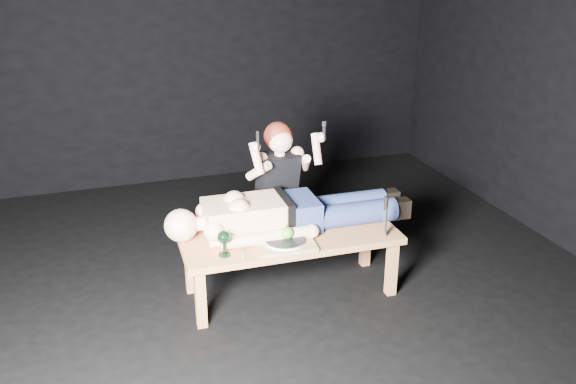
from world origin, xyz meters
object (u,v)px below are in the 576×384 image
(lying_man, at_px, (291,208))
(goblet, at_px, (224,243))
(table, at_px, (290,264))
(carving_knife, at_px, (385,217))
(serving_tray, at_px, (285,244))
(kneeling_woman, at_px, (274,190))

(lying_man, xyz_separation_m, goblet, (-0.54, -0.27, -0.06))
(table, distance_m, carving_knife, 0.74)
(table, relative_size, carving_knife, 5.08)
(lying_man, relative_size, carving_knife, 5.51)
(serving_tray, relative_size, goblet, 2.26)
(carving_knife, bearing_deg, serving_tray, 174.22)
(table, height_order, carving_knife, carving_knife)
(table, relative_size, goblet, 8.63)
(serving_tray, xyz_separation_m, goblet, (-0.41, -0.01, 0.07))
(table, bearing_deg, lying_man, 69.35)
(table, distance_m, serving_tray, 0.28)
(kneeling_woman, xyz_separation_m, goblet, (-0.54, -0.67, -0.04))
(goblet, distance_m, carving_knife, 1.10)
(table, xyz_separation_m, carving_knife, (0.60, -0.22, 0.37))
(carving_knife, bearing_deg, kneeling_woman, 128.15)
(table, bearing_deg, goblet, -162.52)
(table, bearing_deg, carving_knife, -18.67)
(lying_man, relative_size, serving_tray, 4.14)
(kneeling_woman, distance_m, carving_knife, 0.93)
(carving_knife, bearing_deg, table, 161.33)
(kneeling_woman, bearing_deg, lying_man, -96.65)
(lying_man, relative_size, goblet, 9.35)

